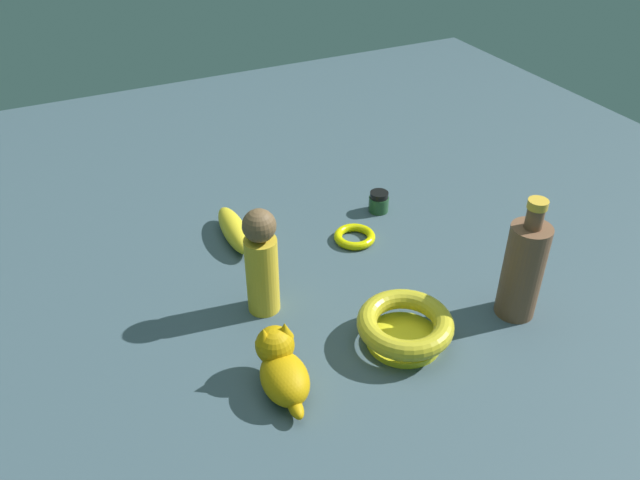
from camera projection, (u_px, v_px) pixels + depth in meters
The scene contains 8 objects.
ground at pixel (320, 274), 1.09m from camera, with size 2.00×2.00×0.00m, color #384C56.
nail_polish_jar at pixel (379, 202), 1.25m from camera, with size 0.04×0.04×0.04m.
person_figure_adult at pixel (261, 262), 0.97m from camera, with size 0.06×0.06×0.18m.
bottle_tall at pixel (523, 269), 0.96m from camera, with size 0.06×0.06×0.21m.
cat_figurine at pixel (281, 366), 0.86m from camera, with size 0.07×0.13×0.09m.
bangle at pixel (355, 237), 1.17m from camera, with size 0.08×0.08×0.02m, color #CAC506.
banana at pixel (234, 230), 1.17m from camera, with size 0.15×0.04×0.04m, color gold.
bowl at pixel (405, 326), 0.94m from camera, with size 0.14×0.14×0.05m.
Camera 1 is at (0.38, 0.78, 0.67)m, focal length 35.65 mm.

